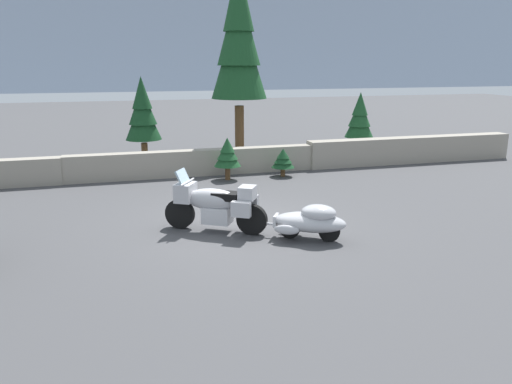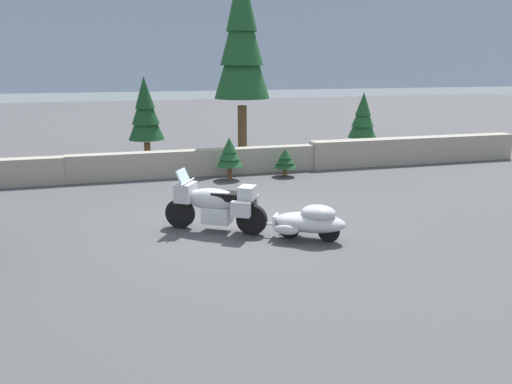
% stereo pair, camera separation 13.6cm
% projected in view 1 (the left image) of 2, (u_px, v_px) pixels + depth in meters
% --- Properties ---
extents(ground_plane, '(80.00, 80.00, 0.00)m').
position_uv_depth(ground_plane, '(232.00, 224.00, 11.44)').
color(ground_plane, '#424244').
extents(stone_guard_wall, '(24.00, 0.58, 0.94)m').
position_uv_depth(stone_guard_wall, '(222.00, 161.00, 16.53)').
color(stone_guard_wall, gray).
rests_on(stone_guard_wall, ground).
extents(distant_ridgeline, '(240.00, 80.00, 16.00)m').
position_uv_depth(distant_ridgeline, '(118.00, 39.00, 98.16)').
color(distant_ridgeline, '#99A8BF').
rests_on(distant_ridgeline, ground).
extents(touring_motorcycle, '(2.05, 1.45, 1.33)m').
position_uv_depth(touring_motorcycle, '(215.00, 204.00, 10.83)').
color(touring_motorcycle, black).
rests_on(touring_motorcycle, ground).
extents(car_shaped_trailer, '(2.07, 1.45, 0.76)m').
position_uv_depth(car_shaped_trailer, '(310.00, 221.00, 10.36)').
color(car_shaped_trailer, black).
rests_on(car_shaped_trailer, ground).
extents(pine_tree_tall, '(2.01, 2.01, 7.03)m').
position_uv_depth(pine_tree_tall, '(239.00, 38.00, 17.85)').
color(pine_tree_tall, brown).
rests_on(pine_tree_tall, ground).
extents(pine_tree_secondary, '(1.21, 1.21, 3.13)m').
position_uv_depth(pine_tree_secondary, '(142.00, 112.00, 16.91)').
color(pine_tree_secondary, brown).
rests_on(pine_tree_secondary, ground).
extents(pine_tree_far_right, '(1.08, 1.08, 2.50)m').
position_uv_depth(pine_tree_far_right, '(360.00, 117.00, 18.93)').
color(pine_tree_far_right, brown).
rests_on(pine_tree_far_right, ground).
extents(pine_sapling_near, '(0.75, 0.75, 0.90)m').
position_uv_depth(pine_sapling_near, '(283.00, 159.00, 16.13)').
color(pine_sapling_near, brown).
rests_on(pine_sapling_near, ground).
extents(pine_sapling_farther, '(0.83, 0.83, 1.33)m').
position_uv_depth(pine_sapling_farther, '(227.00, 153.00, 15.61)').
color(pine_sapling_farther, brown).
rests_on(pine_sapling_farther, ground).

